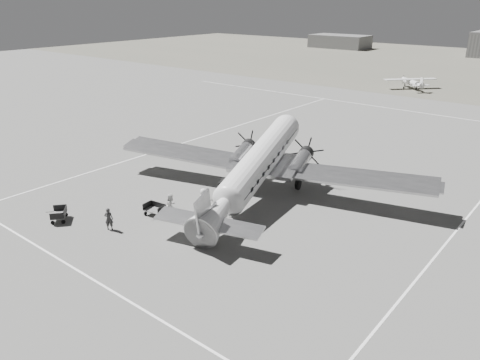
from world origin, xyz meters
name	(u,v)px	position (x,y,z in m)	size (l,w,h in m)	color
ground	(270,211)	(0.00, 0.00, 0.00)	(260.00, 260.00, 0.00)	#626260
taxi_line_near	(120,296)	(0.00, -14.00, 0.01)	(60.00, 0.15, 0.01)	white
taxi_line_right	(429,264)	(12.00, 0.00, 0.01)	(0.15, 80.00, 0.01)	white
taxi_line_left	(193,140)	(-18.00, 10.00, 0.01)	(0.15, 60.00, 0.01)	white
taxi_line_horizon	(439,115)	(0.00, 40.00, 0.01)	(90.00, 0.15, 0.01)	white
shed_secondary	(340,41)	(-55.00, 115.00, 2.00)	(18.00, 10.00, 4.00)	#5E5E5E
dc3_airliner	(256,168)	(-2.32, 1.25, 2.62)	(27.55, 19.12, 5.25)	silver
light_plane_left	(411,83)	(-10.45, 57.46, 0.99)	(9.54, 7.74, 1.98)	silver
baggage_cart_near	(155,210)	(-6.23, -6.02, 0.45)	(1.60, 1.13, 0.90)	#5E5E5E
baggage_cart_far	(59,215)	(-11.00, -10.97, 0.46)	(1.63, 1.15, 0.92)	#5E5E5E
ground_crew	(109,219)	(-6.96, -9.53, 0.81)	(0.59, 0.39, 1.63)	#282828
ramp_agent	(171,206)	(-4.93, -5.50, 0.96)	(0.93, 0.73, 1.92)	silver
passenger	(204,200)	(-3.90, -3.16, 0.92)	(0.90, 0.59, 1.84)	silver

